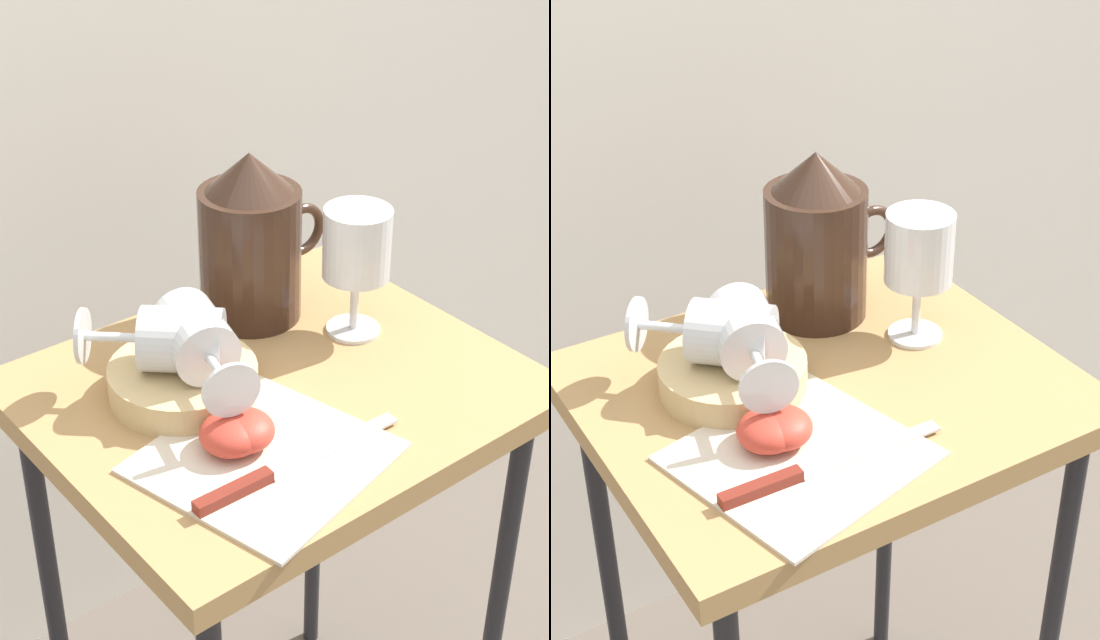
% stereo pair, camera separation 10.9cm
% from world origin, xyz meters
% --- Properties ---
extents(curtain_drape, '(2.40, 0.03, 1.95)m').
position_xyz_m(curtain_drape, '(0.00, 0.47, 0.98)').
color(curtain_drape, silver).
rests_on(curtain_drape, ground_plane).
extents(table, '(0.51, 0.44, 0.70)m').
position_xyz_m(table, '(0.00, 0.00, 0.62)').
color(table, '#AD8451').
rests_on(table, ground_plane).
extents(linen_napkin, '(0.26, 0.25, 0.00)m').
position_xyz_m(linen_napkin, '(-0.09, -0.10, 0.70)').
color(linen_napkin, beige).
rests_on(linen_napkin, table).
extents(basket_tray, '(0.16, 0.16, 0.03)m').
position_xyz_m(basket_tray, '(-0.09, 0.04, 0.72)').
color(basket_tray, tan).
rests_on(basket_tray, table).
extents(pitcher, '(0.17, 0.12, 0.21)m').
position_xyz_m(pitcher, '(0.07, 0.13, 0.79)').
color(pitcher, '#382319').
rests_on(pitcher, table).
extents(wine_glass_upright, '(0.08, 0.08, 0.16)m').
position_xyz_m(wine_glass_upright, '(0.14, 0.03, 0.81)').
color(wine_glass_upright, silver).
rests_on(wine_glass_upright, table).
extents(wine_glass_tipped_near, '(0.15, 0.15, 0.07)m').
position_xyz_m(wine_glass_tipped_near, '(-0.09, 0.04, 0.77)').
color(wine_glass_tipped_near, silver).
rests_on(wine_glass_tipped_near, basket_tray).
extents(wine_glass_tipped_far, '(0.10, 0.16, 0.07)m').
position_xyz_m(wine_glass_tipped_far, '(-0.08, 0.03, 0.77)').
color(wine_glass_tipped_far, silver).
rests_on(wine_glass_tipped_far, basket_tray).
extents(apple_half_left, '(0.06, 0.06, 0.04)m').
position_xyz_m(apple_half_left, '(-0.11, -0.07, 0.72)').
color(apple_half_left, '#CC3D2D').
rests_on(apple_half_left, linen_napkin).
extents(apple_half_right, '(0.06, 0.06, 0.04)m').
position_xyz_m(apple_half_right, '(-0.10, -0.07, 0.72)').
color(apple_half_right, '#CC3D2D').
rests_on(apple_half_right, linen_napkin).
extents(knife, '(0.24, 0.02, 0.01)m').
position_xyz_m(knife, '(-0.11, -0.13, 0.71)').
color(knife, silver).
rests_on(knife, linen_napkin).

